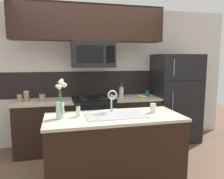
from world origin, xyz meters
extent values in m
plane|color=brown|center=(0.00, 0.00, 0.00)|extent=(10.00, 10.00, 0.00)
cube|color=silver|center=(0.30, 1.28, 1.30)|extent=(5.20, 0.10, 2.60)
cube|color=black|center=(0.00, 1.22, 1.15)|extent=(3.54, 0.01, 0.48)
cube|color=black|center=(-0.86, 0.90, 0.44)|extent=(0.97, 0.62, 0.88)
cube|color=beige|center=(-0.86, 0.90, 0.89)|extent=(1.00, 0.65, 0.03)
cube|color=black|center=(0.80, 0.90, 0.44)|extent=(0.85, 0.62, 0.88)
cube|color=beige|center=(0.80, 0.90, 0.89)|extent=(0.88, 0.65, 0.03)
cube|color=black|center=(0.00, 0.90, 0.46)|extent=(0.76, 0.62, 0.91)
cube|color=black|center=(0.00, 0.90, 0.92)|extent=(0.76, 0.62, 0.01)
cylinder|color=black|center=(-0.18, 0.76, 0.93)|extent=(0.15, 0.15, 0.01)
cylinder|color=black|center=(0.18, 0.76, 0.93)|extent=(0.15, 0.15, 0.01)
cylinder|color=black|center=(-0.18, 1.04, 0.93)|extent=(0.15, 0.15, 0.01)
cylinder|color=black|center=(0.18, 1.04, 0.93)|extent=(0.15, 0.15, 0.01)
cylinder|color=black|center=(-0.27, 0.58, 0.85)|extent=(0.03, 0.02, 0.03)
cylinder|color=black|center=(-0.14, 0.58, 0.85)|extent=(0.03, 0.02, 0.03)
cylinder|color=black|center=(0.00, 0.58, 0.85)|extent=(0.03, 0.02, 0.03)
cylinder|color=black|center=(0.14, 0.58, 0.85)|extent=(0.03, 0.02, 0.03)
cylinder|color=black|center=(0.27, 0.58, 0.85)|extent=(0.03, 0.02, 0.03)
cube|color=black|center=(0.00, 0.88, 1.70)|extent=(0.74, 0.40, 0.45)
cube|color=black|center=(-0.07, 0.68, 1.70)|extent=(0.45, 0.00, 0.29)
cube|color=black|center=(0.27, 0.68, 1.70)|extent=(0.15, 0.00, 0.29)
cube|color=black|center=(-0.06, 0.85, 2.23)|extent=(2.57, 0.34, 0.60)
cube|color=black|center=(1.65, 0.92, 0.86)|extent=(0.85, 0.72, 1.71)
cube|color=black|center=(1.65, 0.56, 1.23)|extent=(0.82, 0.00, 0.01)
cylinder|color=#99999E|center=(1.40, 0.54, 1.47)|extent=(0.01, 0.01, 0.31)
cylinder|color=#99999E|center=(1.40, 0.54, 0.72)|extent=(0.01, 0.01, 0.65)
cylinder|color=#997F5B|center=(-1.25, 0.92, 0.98)|extent=(0.08, 0.08, 0.13)
cylinder|color=black|center=(-1.25, 0.92, 1.05)|extent=(0.08, 0.08, 0.01)
cylinder|color=#997F5B|center=(-1.14, 0.94, 0.99)|extent=(0.09, 0.09, 0.16)
cylinder|color=#B2B2B7|center=(-1.14, 0.94, 1.08)|extent=(0.09, 0.09, 0.02)
cylinder|color=#997F5B|center=(-0.88, 0.90, 0.97)|extent=(0.10, 0.10, 0.13)
cylinder|color=black|center=(-0.88, 0.90, 1.04)|extent=(0.10, 0.10, 0.01)
ellipsoid|color=yellow|center=(0.90, 0.83, 0.93)|extent=(0.16, 0.14, 0.06)
ellipsoid|color=yellow|center=(0.91, 0.85, 0.93)|extent=(0.17, 0.11, 0.06)
ellipsoid|color=yellow|center=(0.91, 0.83, 0.93)|extent=(0.18, 0.07, 0.06)
ellipsoid|color=yellow|center=(0.92, 0.85, 0.93)|extent=(0.18, 0.06, 0.06)
ellipsoid|color=yellow|center=(0.92, 0.83, 0.93)|extent=(0.17, 0.10, 0.05)
ellipsoid|color=yellow|center=(0.93, 0.85, 0.93)|extent=(0.15, 0.14, 0.05)
cylinder|color=brown|center=(0.92, 0.84, 0.96)|extent=(0.02, 0.02, 0.03)
cylinder|color=silver|center=(0.55, 0.96, 1.00)|extent=(0.09, 0.09, 0.18)
cylinder|color=#A3A3AA|center=(0.55, 0.96, 1.10)|extent=(0.08, 0.08, 0.02)
cylinder|color=#A3A3AA|center=(0.55, 0.96, 1.14)|extent=(0.01, 0.01, 0.05)
sphere|color=#A3A3AA|center=(0.55, 0.96, 1.17)|extent=(0.02, 0.02, 0.02)
cylinder|color=#1E5184|center=(1.07, 0.95, 0.97)|extent=(0.08, 0.08, 0.11)
cube|color=black|center=(0.08, -0.35, 0.44)|extent=(1.71, 0.72, 0.88)
cube|color=beige|center=(0.08, -0.35, 0.89)|extent=(1.74, 0.75, 0.03)
cube|color=#ADAFB5|center=(0.10, -0.35, 0.91)|extent=(0.76, 0.40, 0.01)
cube|color=#ADAFB5|center=(-0.08, -0.35, 0.84)|extent=(0.30, 0.30, 0.15)
cube|color=#ADAFB5|center=(0.27, -0.35, 0.84)|extent=(0.30, 0.30, 0.15)
cylinder|color=#B7BABF|center=(0.10, -0.11, 0.92)|extent=(0.04, 0.04, 0.02)
cylinder|color=#B7BABF|center=(0.10, -0.11, 1.04)|extent=(0.02, 0.02, 0.22)
torus|color=#B7BABF|center=(0.10, -0.17, 1.15)|extent=(0.13, 0.02, 0.13)
cylinder|color=#B7BABF|center=(0.10, -0.22, 1.12)|extent=(0.02, 0.02, 0.06)
cube|color=#B7BABF|center=(0.13, -0.11, 0.95)|extent=(0.07, 0.01, 0.01)
cylinder|color=beige|center=(-0.37, -0.28, 0.98)|extent=(0.05, 0.05, 0.13)
cylinder|color=black|center=(-0.37, -0.28, 1.05)|extent=(0.02, 0.02, 0.02)
cube|color=black|center=(-0.36, -0.28, 1.07)|extent=(0.03, 0.01, 0.01)
cylinder|color=silver|center=(0.62, -0.31, 0.97)|extent=(0.08, 0.08, 0.13)
cylinder|color=silver|center=(-0.59, -0.31, 1.01)|extent=(0.10, 0.10, 0.20)
cylinder|color=silver|center=(-0.59, -0.31, 0.95)|extent=(0.09, 0.09, 0.06)
cylinder|color=#386B2D|center=(-0.58, -0.34, 1.17)|extent=(0.03, 0.07, 0.40)
sphere|color=white|center=(-0.56, -0.38, 1.38)|extent=(0.05, 0.05, 0.05)
cylinder|color=#386B2D|center=(-0.60, -0.31, 1.14)|extent=(0.03, 0.02, 0.34)
sphere|color=white|center=(-0.62, -0.30, 1.31)|extent=(0.04, 0.04, 0.04)
cylinder|color=#386B2D|center=(-0.56, -0.33, 1.15)|extent=(0.06, 0.04, 0.35)
sphere|color=white|center=(-0.53, -0.35, 1.32)|extent=(0.06, 0.06, 0.06)
cylinder|color=#386B2D|center=(-0.58, -0.35, 1.16)|extent=(0.02, 0.08, 0.38)
sphere|color=white|center=(-0.58, -0.39, 1.36)|extent=(0.05, 0.05, 0.05)
cylinder|color=#386B2D|center=(-0.57, -0.32, 1.15)|extent=(0.05, 0.01, 0.35)
sphere|color=white|center=(-0.55, -0.32, 1.32)|extent=(0.06, 0.06, 0.06)
cylinder|color=#386B2D|center=(-0.59, -0.33, 1.13)|extent=(0.01, 0.04, 0.33)
sphere|color=white|center=(-0.59, -0.35, 1.30)|extent=(0.06, 0.06, 0.06)
camera|label=1|loc=(-0.59, -2.96, 1.63)|focal=35.00mm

